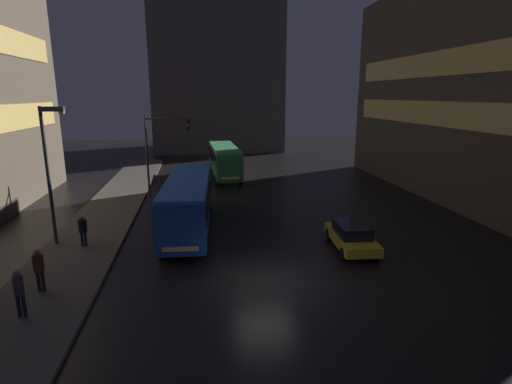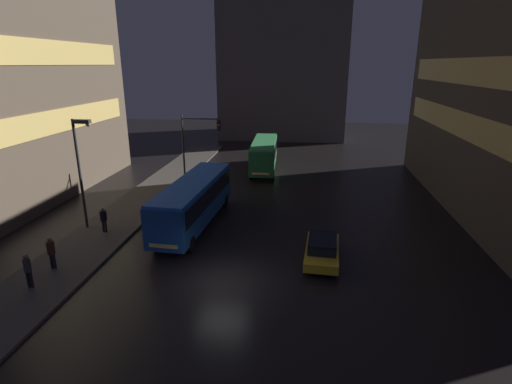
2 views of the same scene
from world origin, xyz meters
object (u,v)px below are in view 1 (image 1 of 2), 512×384
car_taxi (351,236)px  pedestrian_far (83,228)px  bus_far (224,159)px  traffic_light_main (162,142)px  pedestrian_near (19,289)px  pedestrian_mid (39,266)px  street_lamp_sidewalk (51,154)px  bus_near (189,199)px

car_taxi → pedestrian_far: pedestrian_far is taller
bus_far → traffic_light_main: 8.89m
pedestrian_near → pedestrian_far: 6.91m
traffic_light_main → bus_far: bearing=51.7°
pedestrian_mid → pedestrian_far: 4.99m
bus_far → car_taxi: bus_far is taller
bus_far → car_taxi: (5.36, -19.49, -1.21)m
pedestrian_far → street_lamp_sidewalk: size_ratio=0.23×
bus_near → bus_far: 15.64m
pedestrian_mid → pedestrian_far: bearing=90.6°
bus_near → bus_far: (3.16, 15.32, -0.05)m
pedestrian_mid → street_lamp_sidewalk: bearing=104.7°
pedestrian_near → bus_far: bearing=4.8°
pedestrian_far → street_lamp_sidewalk: bearing=-131.5°
pedestrian_near → pedestrian_mid: pedestrian_mid is taller
bus_far → bus_near: bearing=76.0°
pedestrian_far → pedestrian_mid: bearing=-21.1°
bus_far → pedestrian_mid: bearing=65.8°
bus_far → street_lamp_sidewalk: street_lamp_sidewalk is taller
bus_near → bus_far: size_ratio=1.14×
pedestrian_far → traffic_light_main: 11.74m
pedestrian_mid → traffic_light_main: traffic_light_main is taller
car_taxi → pedestrian_mid: size_ratio=2.41×
bus_near → car_taxi: (8.52, -4.17, -1.25)m
pedestrian_near → pedestrian_mid: 1.92m
traffic_light_main → pedestrian_near: bearing=-101.8°
bus_near → street_lamp_sidewalk: (-6.82, -1.54, 3.01)m
bus_far → traffic_light_main: bearing=49.4°
street_lamp_sidewalk → bus_near: bearing=12.8°
pedestrian_near → pedestrian_mid: bearing=25.6°
car_taxi → street_lamp_sidewalk: street_lamp_sidewalk is taller
pedestrian_near → traffic_light_main: (3.70, 17.68, 3.18)m
bus_near → pedestrian_near: (-5.83, -9.06, -0.78)m
car_taxi → street_lamp_sidewalk: (-15.34, 2.63, 4.26)m
bus_far → pedestrian_mid: size_ratio=5.27×
pedestrian_mid → street_lamp_sidewalk: (-0.97, 5.60, 3.73)m
car_taxi → street_lamp_sidewalk: size_ratio=0.61×
pedestrian_far → street_lamp_sidewalk: street_lamp_sidewalk is taller
pedestrian_near → street_lamp_sidewalk: street_lamp_sidewalk is taller
pedestrian_mid → traffic_light_main: (3.72, 15.76, 3.13)m
bus_near → car_taxi: bearing=157.2°
bus_near → pedestrian_near: bearing=60.6°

